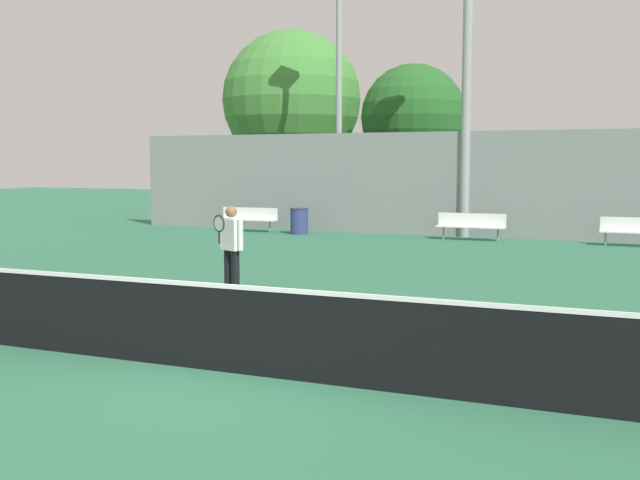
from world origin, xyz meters
The scene contains 12 objects.
ground_plane centered at (0.00, 0.00, 0.00)m, with size 100.00×100.00×0.00m, color #2D6B4C.
tennis_net centered at (0.00, 0.00, 0.53)m, with size 12.13×0.09×1.03m.
tennis_player centered at (-2.51, 4.51, 0.94)m, with size 0.57×0.50×1.64m.
bench_courtside_near centered at (-8.20, 15.96, 0.52)m, with size 2.14×0.40×0.84m.
bench_courtside_far centered at (4.27, 15.96, 0.51)m, with size 1.69×0.40×0.84m.
bench_adjacent_court centered at (-0.36, 15.96, 0.52)m, with size 2.13×0.40×0.84m.
light_pole_near_left centered at (-5.28, 17.20, 6.07)m, with size 0.90×0.60×9.87m.
light_pole_center_back centered at (-0.78, 16.91, 5.07)m, with size 0.90×0.60×9.00m.
trash_bin centered at (-6.16, 15.75, 0.44)m, with size 0.63×0.63×0.88m.
back_fence centered at (0.00, 16.95, 1.72)m, with size 25.98×0.06×3.44m.
tree_green_tall centered at (-9.42, 22.31, 5.10)m, with size 5.95×5.95×8.08m.
tree_green_broad centered at (-3.83, 21.63, 4.20)m, with size 4.15×4.15×6.30m.
Camera 1 is at (4.17, -7.41, 2.42)m, focal length 42.00 mm.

